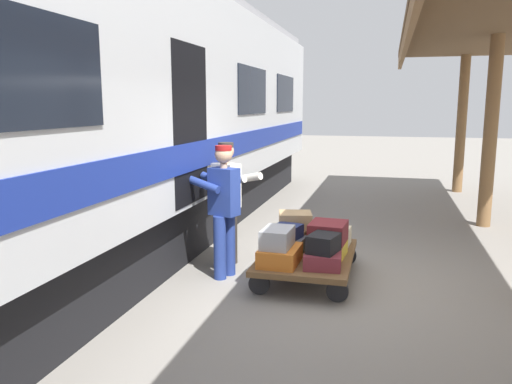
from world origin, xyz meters
name	(u,v)px	position (x,y,z in m)	size (l,w,h in m)	color
ground_plane	(349,286)	(0.00, 0.00, 0.00)	(60.00, 60.00, 0.00)	gray
train_car	(86,115)	(3.53, 0.00, 2.06)	(3.02, 17.20, 4.00)	silver
luggage_cart	(307,257)	(0.55, -0.17, 0.28)	(1.16, 1.75, 0.32)	brown
suitcase_orange_carryall	(280,255)	(0.81, 0.31, 0.43)	(0.44, 0.60, 0.20)	#CC6B23
suitcase_cream_canvas	(332,237)	(0.29, -0.66, 0.44)	(0.47, 0.47, 0.24)	beige
suitcase_slate_roller	(288,246)	(0.81, -0.17, 0.41)	(0.39, 0.53, 0.18)	#4C515B
suitcase_burgundy_valise	(323,260)	(0.29, 0.31, 0.41)	(0.42, 0.45, 0.18)	maroon
suitcase_brown_leather	(294,235)	(0.81, -0.66, 0.43)	(0.38, 0.55, 0.22)	brown
suitcase_yellow_case	(328,249)	(0.29, -0.17, 0.41)	(0.44, 0.45, 0.16)	gold
suitcase_maroon_trunk	(328,232)	(0.30, -0.20, 0.62)	(0.44, 0.51, 0.26)	maroon
suitcase_black_hardshell	(323,243)	(0.29, 0.28, 0.61)	(0.31, 0.39, 0.21)	black
suitcase_navy_fabric	(286,232)	(0.84, -0.19, 0.59)	(0.33, 0.41, 0.17)	navy
suitcase_tan_vintage	(295,220)	(0.80, -0.64, 0.65)	(0.44, 0.40, 0.21)	tan
suitcase_gray_aluminum	(277,238)	(0.84, 0.30, 0.64)	(0.33, 0.49, 0.23)	#9EA0A5
porter_in_overalls	(223,207)	(1.61, 0.03, 0.93)	(0.73, 0.57, 1.70)	navy
porter_by_door	(227,200)	(1.70, -0.44, 0.93)	(0.74, 0.61, 1.70)	#332D28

